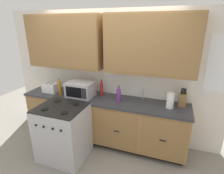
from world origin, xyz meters
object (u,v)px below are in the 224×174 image
(bottle_red, at_px, (102,88))
(paper_towel_roll, at_px, (170,100))
(bottle_amber, at_px, (60,87))
(stove_range, at_px, (63,132))
(bottle_violet, at_px, (119,94))
(toaster, at_px, (50,88))
(microwave, at_px, (80,89))
(knife_block, at_px, (182,99))

(bottle_red, bearing_deg, paper_towel_roll, -5.02)
(paper_towel_roll, distance_m, bottle_amber, 2.00)
(stove_range, xyz_separation_m, bottle_violet, (0.78, 0.58, 0.57))
(toaster, xyz_separation_m, bottle_violet, (1.42, 0.01, 0.05))
(bottle_amber, bearing_deg, bottle_violet, 3.14)
(microwave, bearing_deg, knife_block, 6.04)
(stove_range, height_order, bottle_violet, bottle_violet)
(bottle_amber, relative_size, bottle_red, 0.99)
(stove_range, xyz_separation_m, bottle_red, (0.40, 0.73, 0.59))
(bottle_amber, bearing_deg, bottle_red, 15.59)
(paper_towel_roll, distance_m, bottle_violet, 0.85)
(bottle_amber, xyz_separation_m, bottle_violet, (1.15, 0.06, -0.01))
(toaster, height_order, paper_towel_roll, paper_towel_roll)
(bottle_violet, bearing_deg, knife_block, 10.26)
(paper_towel_roll, xyz_separation_m, bottle_violet, (-0.85, -0.04, 0.01))
(microwave, distance_m, bottle_red, 0.39)
(toaster, xyz_separation_m, bottle_amber, (0.27, -0.05, 0.06))
(stove_range, height_order, bottle_amber, bottle_amber)
(knife_block, bearing_deg, bottle_red, -178.52)
(paper_towel_roll, xyz_separation_m, bottle_amber, (-2.00, -0.11, 0.03))
(knife_block, bearing_deg, microwave, -173.96)
(paper_towel_roll, bearing_deg, toaster, -178.62)
(toaster, height_order, bottle_violet, bottle_violet)
(microwave, height_order, bottle_violet, bottle_violet)
(toaster, xyz_separation_m, paper_towel_roll, (2.27, 0.05, 0.03))
(toaster, bearing_deg, bottle_red, 8.95)
(stove_range, height_order, knife_block, knife_block)
(bottle_violet, bearing_deg, microwave, -179.95)
(stove_range, height_order, paper_towel_roll, paper_towel_roll)
(knife_block, bearing_deg, paper_towel_roll, -142.23)
(paper_towel_roll, bearing_deg, bottle_amber, -176.97)
(stove_range, distance_m, bottle_red, 1.02)
(paper_towel_roll, bearing_deg, knife_block, 37.77)
(knife_block, xyz_separation_m, bottle_amber, (-2.19, -0.25, 0.04))
(toaster, bearing_deg, microwave, 0.96)
(stove_range, relative_size, knife_block, 3.06)
(knife_block, xyz_separation_m, bottle_violet, (-1.04, -0.19, 0.03))
(stove_range, relative_size, bottle_violet, 3.24)
(stove_range, distance_m, bottle_amber, 0.87)
(toaster, distance_m, bottle_amber, 0.28)
(toaster, bearing_deg, knife_block, 4.65)
(microwave, relative_size, knife_block, 1.55)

